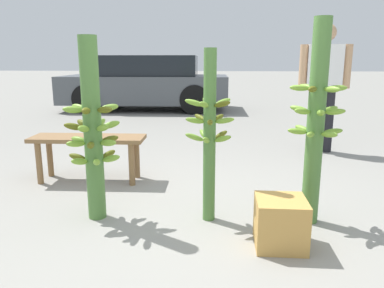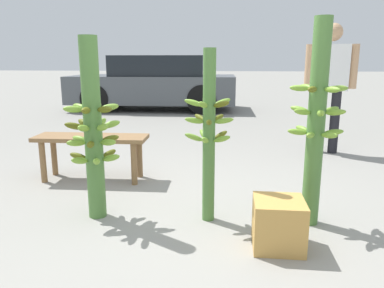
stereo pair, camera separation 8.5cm
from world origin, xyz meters
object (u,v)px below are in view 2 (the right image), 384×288
market_bench (91,144)px  parked_car (155,83)px  vendor_person (330,77)px  banana_stalk_center (209,134)px  banana_stalk_right (316,123)px  produce_crate (278,224)px  banana_stalk_left (93,131)px

market_bench → parked_car: size_ratio=0.28×
vendor_person → parked_car: 5.29m
parked_car → vendor_person: bearing=-144.6°
banana_stalk_center → banana_stalk_right: bearing=1.4°
banana_stalk_center → banana_stalk_right: 0.78m
banana_stalk_center → parked_car: parked_car is taller
produce_crate → banana_stalk_right: bearing=55.3°
banana_stalk_left → banana_stalk_right: 1.66m
banana_stalk_left → banana_stalk_center: bearing=2.0°
banana_stalk_right → parked_car: 7.03m
banana_stalk_right → market_bench: (-2.04, 0.85, -0.40)m
produce_crate → vendor_person: bearing=71.2°
banana_stalk_center → parked_car: size_ratio=0.32×
banana_stalk_left → parked_car: banana_stalk_left is taller
banana_stalk_right → parked_car: size_ratio=0.37×
banana_stalk_left → vendor_person: vendor_person is taller
vendor_person → market_bench: vendor_person is taller
banana_stalk_left → vendor_person: (2.31, 2.39, 0.31)m
banana_stalk_left → market_bench: size_ratio=1.21×
banana_stalk_right → vendor_person: vendor_person is taller
banana_stalk_right → parked_car: (-2.54, 6.55, -0.13)m
banana_stalk_center → produce_crate: banana_stalk_center is taller
vendor_person → banana_stalk_left: bearing=54.5°
banana_stalk_center → banana_stalk_right: size_ratio=0.86×
banana_stalk_center → market_bench: 1.56m
vendor_person → banana_stalk_right: bearing=83.0°
market_bench → banana_stalk_center: bearing=-36.3°
banana_stalk_left → produce_crate: size_ratio=4.26×
banana_stalk_center → vendor_person: 2.78m
banana_stalk_left → banana_stalk_center: (0.88, 0.03, -0.01)m
vendor_person → banana_stalk_center: bearing=67.4°
banana_stalk_center → market_bench: (-1.26, 0.87, -0.30)m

